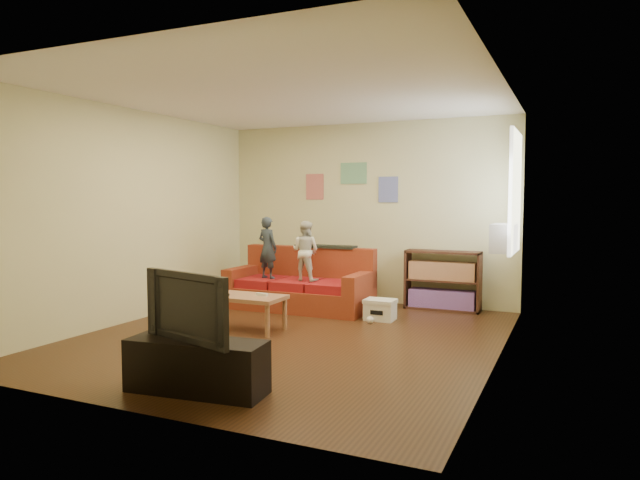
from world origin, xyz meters
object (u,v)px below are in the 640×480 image
at_px(tv_stand, 197,366).
at_px(television, 196,306).
at_px(sofa, 301,287).
at_px(coffee_table, 245,300).
at_px(child_b, 305,251).
at_px(child_a, 268,248).
at_px(file_box, 380,309).
at_px(bookshelf, 443,283).

xyz_separation_m(tv_stand, television, (0.00, 0.00, 0.49)).
bearing_deg(sofa, coffee_table, -90.06).
height_order(child_b, coffee_table, child_b).
relative_size(sofa, child_a, 2.30).
bearing_deg(file_box, coffee_table, -137.01).
distance_m(child_b, file_box, 1.35).
xyz_separation_m(child_a, bookshelf, (2.32, 0.87, -0.49)).
bearing_deg(coffee_table, file_box, 42.99).
distance_m(bookshelf, file_box, 1.20).
height_order(child_b, file_box, child_b).
relative_size(coffee_table, television, 0.96).
distance_m(sofa, coffee_table, 1.51).
bearing_deg(child_a, television, 124.40).
bearing_deg(bookshelf, coffee_table, -130.18).
relative_size(child_a, file_box, 2.25).
distance_m(child_a, tv_stand, 3.66).
bearing_deg(television, child_a, 125.74).
xyz_separation_m(coffee_table, bookshelf, (1.87, 2.22, 0.01)).
relative_size(child_b, television, 0.86).
xyz_separation_m(file_box, television, (-0.49, -3.24, 0.57)).
distance_m(coffee_table, television, 2.22).
relative_size(bookshelf, tv_stand, 0.91).
xyz_separation_m(child_b, bookshelf, (1.72, 0.87, -0.47)).
bearing_deg(tv_stand, television, -6.16).
distance_m(sofa, child_a, 0.74).
distance_m(tv_stand, television, 0.49).
distance_m(sofa, file_box, 1.33).
bearing_deg(file_box, child_b, 172.89).
relative_size(sofa, bookshelf, 1.94).
bearing_deg(tv_stand, coffee_table, 105.33).
relative_size(child_b, bookshelf, 0.80).
bearing_deg(tv_stand, child_b, 94.77).
xyz_separation_m(child_a, child_b, (0.60, 0.00, -0.02)).
height_order(child_a, television, child_a).
height_order(child_a, tv_stand, child_a).
relative_size(coffee_table, file_box, 2.38).
bearing_deg(child_a, child_b, -165.94).
relative_size(bookshelf, television, 1.08).
bearing_deg(tv_stand, child_a, 104.18).
bearing_deg(bookshelf, television, -104.13).
distance_m(child_b, television, 3.44).
height_order(coffee_table, tv_stand, tv_stand).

